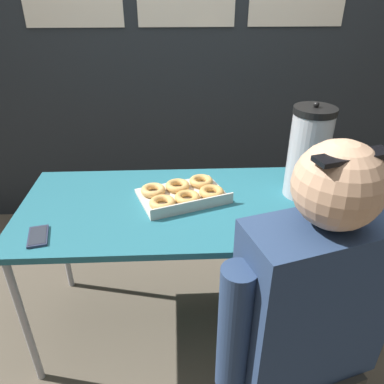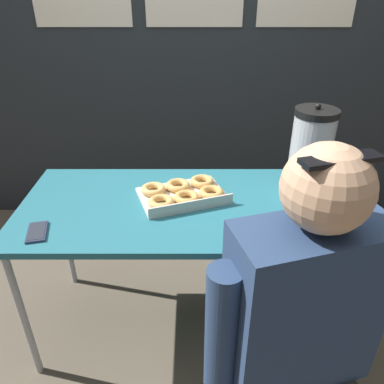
{
  "view_description": "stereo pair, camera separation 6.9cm",
  "coord_description": "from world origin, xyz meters",
  "px_view_note": "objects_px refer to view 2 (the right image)",
  "views": [
    {
      "loc": [
        -0.08,
        -1.41,
        1.61
      ],
      "look_at": [
        -0.02,
        0.0,
        0.8
      ],
      "focal_mm": 35.0,
      "sensor_mm": 36.0,
      "label": 1
    },
    {
      "loc": [
        -0.01,
        -1.42,
        1.61
      ],
      "look_at": [
        -0.02,
        0.0,
        0.8
      ],
      "focal_mm": 35.0,
      "sensor_mm": 36.0,
      "label": 2
    }
  ],
  "objects_px": {
    "donut_box": "(183,193)",
    "cell_phone": "(38,232)",
    "coffee_urn": "(311,155)",
    "person_seated": "(296,343)"
  },
  "relations": [
    {
      "from": "donut_box",
      "to": "person_seated",
      "type": "xyz_separation_m",
      "value": [
        0.37,
        -0.69,
        -0.15
      ]
    },
    {
      "from": "donut_box",
      "to": "coffee_urn",
      "type": "distance_m",
      "value": 0.58
    },
    {
      "from": "donut_box",
      "to": "cell_phone",
      "type": "distance_m",
      "value": 0.63
    },
    {
      "from": "donut_box",
      "to": "coffee_urn",
      "type": "height_order",
      "value": "coffee_urn"
    },
    {
      "from": "coffee_urn",
      "to": "person_seated",
      "type": "bearing_deg",
      "value": -104.89
    },
    {
      "from": "cell_phone",
      "to": "person_seated",
      "type": "bearing_deg",
      "value": -36.89
    },
    {
      "from": "person_seated",
      "to": "donut_box",
      "type": "bearing_deg",
      "value": -78.13
    },
    {
      "from": "donut_box",
      "to": "cell_phone",
      "type": "xyz_separation_m",
      "value": [
        -0.57,
        -0.27,
        -0.02
      ]
    },
    {
      "from": "cell_phone",
      "to": "donut_box",
      "type": "bearing_deg",
      "value": 12.84
    },
    {
      "from": "coffee_urn",
      "to": "person_seated",
      "type": "xyz_separation_m",
      "value": [
        -0.19,
        -0.7,
        -0.33
      ]
    }
  ]
}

